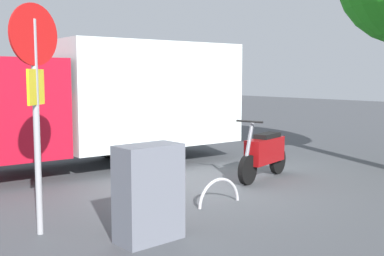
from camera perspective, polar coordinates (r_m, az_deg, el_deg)
name	(u,v)px	position (r m, az deg, el deg)	size (l,w,h in m)	color
ground_plane	(206,183)	(9.09, 1.62, -6.59)	(60.00, 60.00, 0.00)	#474A4E
box_truck_near	(105,97)	(10.75, -10.34, 3.67)	(7.70, 2.46, 2.77)	black
motorcycle	(264,153)	(9.51, 8.63, -2.90)	(1.77, 0.73, 1.20)	black
stop_sign	(35,83)	(6.24, -18.15, 5.12)	(0.71, 0.33, 2.90)	#9E9EA3
utility_cabinet	(149,193)	(5.90, -5.17, -7.72)	(0.80, 0.44, 1.19)	slate
bike_rack_hoop	(219,204)	(7.64, 3.26, -9.07)	(0.85, 0.85, 0.05)	#B7B7BC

